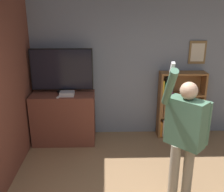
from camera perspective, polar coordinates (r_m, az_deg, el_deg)
name	(u,v)px	position (r m, az deg, el deg)	size (l,w,h in m)	color
wall_back	(140,67)	(5.06, 6.01, 6.28)	(6.06, 0.09, 2.70)	gray
wall_side_brick	(2,91)	(3.87, -22.81, 0.98)	(0.06, 4.45, 2.70)	brown
tv_ledge	(64,118)	(4.99, -10.41, -4.73)	(1.14, 0.54, 0.95)	brown
television	(62,70)	(4.78, -10.89, 5.50)	(1.11, 0.22, 0.81)	black
game_console	(67,94)	(4.70, -9.75, 0.50)	(0.25, 0.19, 0.07)	silver
remote_loose	(59,97)	(4.66, -11.49, -0.12)	(0.07, 0.14, 0.02)	white
bookshelf	(176,106)	(5.23, 13.72, -2.03)	(0.86, 0.28, 1.29)	brown
person	(185,132)	(3.36, 15.60, -7.57)	(0.61, 0.55, 1.90)	gray
waste_bin	(193,137)	(5.04, 17.18, -8.57)	(0.27, 0.27, 0.38)	#B7B7BC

